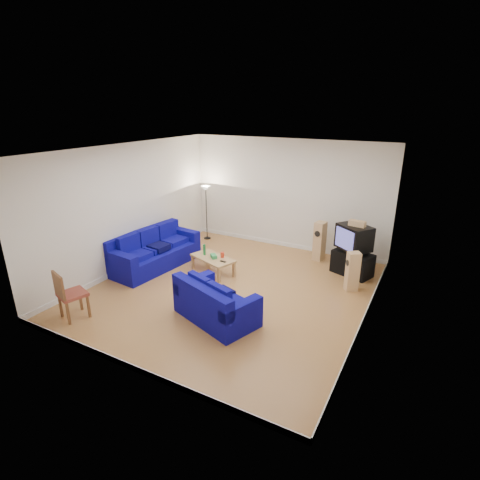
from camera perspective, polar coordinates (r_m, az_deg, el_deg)
The scene contains 16 objects.
room at distance 8.24m, azimuth -1.33°, elevation 2.07°, with size 6.01×6.51×3.21m.
sofa_three_seat at distance 10.20m, azimuth -13.09°, elevation -1.98°, with size 1.32×2.57×0.95m.
sofa_loveseat at distance 7.55m, azimuth -3.95°, elevation -9.90°, with size 1.90×1.44×0.84m.
coffee_table at distance 9.53m, azimuth -4.18°, elevation -2.95°, with size 1.30×0.94×0.43m.
bottle at distance 9.63m, azimuth -5.45°, elevation -1.48°, with size 0.07×0.07×0.29m, color #197233.
tissue_box at distance 9.45m, azimuth -4.04°, elevation -2.49°, with size 0.22×0.12×0.09m, color green.
red_canister at distance 9.47m, azimuth -2.70°, elevation -2.27°, with size 0.10×0.10×0.13m, color red.
remote at distance 9.23m, azimuth -2.60°, elevation -3.28°, with size 0.16×0.05×0.02m, color black.
tv_stand at distance 9.88m, azimuth 16.73°, elevation -3.43°, with size 0.97×0.54×0.59m, color black.
av_receiver at distance 9.70m, azimuth 17.05°, elevation -1.72°, with size 0.40×0.32×0.09m, color black.
television at distance 9.64m, azimuth 16.97°, elevation 0.39°, with size 0.98×0.94×0.61m.
centre_speaker at distance 9.48m, azimuth 17.43°, elevation 2.42°, with size 0.40×0.16×0.14m, color tan.
speaker_left at distance 10.48m, azimuth 12.02°, elevation -0.17°, with size 0.30×0.37×1.09m.
speaker_right at distance 8.98m, azimuth 16.76°, elevation -4.60°, with size 0.35×0.34×0.93m.
floor_lamp at distance 11.73m, azimuth -5.22°, elevation 6.77°, with size 0.29×0.29×1.71m.
dining_chair at distance 8.18m, azimuth -24.73°, elevation -7.32°, with size 0.62×0.62×1.03m.
Camera 1 is at (3.90, -6.80, 4.07)m, focal length 28.00 mm.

